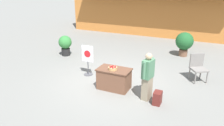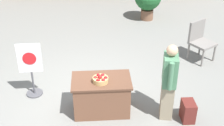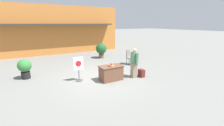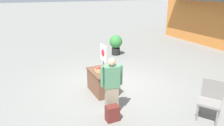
# 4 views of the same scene
# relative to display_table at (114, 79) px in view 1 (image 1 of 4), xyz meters

# --- Properties ---
(ground_plane) EXTENTS (120.00, 120.00, 0.00)m
(ground_plane) POSITION_rel_display_table_xyz_m (-0.35, 0.55, -0.38)
(ground_plane) COLOR slate
(storefront_building) EXTENTS (12.16, 4.69, 4.44)m
(storefront_building) POSITION_rel_display_table_xyz_m (-1.00, 10.10, 1.84)
(storefront_building) COLOR #C67533
(storefront_building) RESTS_ON ground_plane
(display_table) EXTENTS (1.17, 0.71, 0.75)m
(display_table) POSITION_rel_display_table_xyz_m (0.00, 0.00, 0.00)
(display_table) COLOR brown
(display_table) RESTS_ON ground_plane
(apple_basket) EXTENTS (0.30, 0.30, 0.16)m
(apple_basket) POSITION_rel_display_table_xyz_m (-0.02, -0.08, 0.44)
(apple_basket) COLOR tan
(apple_basket) RESTS_ON display_table
(person_visitor) EXTENTS (0.33, 0.60, 1.59)m
(person_visitor) POSITION_rel_display_table_xyz_m (1.28, -0.24, 0.43)
(person_visitor) COLOR gray
(person_visitor) RESTS_ON ground_plane
(backpack) EXTENTS (0.24, 0.34, 0.42)m
(backpack) POSITION_rel_display_table_xyz_m (1.68, -0.41, -0.17)
(backpack) COLOR maroon
(backpack) RESTS_ON ground_plane
(poster_board) EXTENTS (0.51, 0.36, 1.24)m
(poster_board) POSITION_rel_display_table_xyz_m (-1.48, 0.67, 0.27)
(poster_board) COLOR #4C4C51
(poster_board) RESTS_ON ground_plane
(patio_chair) EXTENTS (0.76, 0.76, 1.04)m
(patio_chair) POSITION_rel_display_table_xyz_m (2.63, 2.01, 0.21)
(patio_chair) COLOR gray
(patio_chair) RESTS_ON ground_plane
(potted_plant_near_right) EXTENTS (0.67, 0.67, 1.04)m
(potted_plant_near_right) POSITION_rel_display_table_xyz_m (-3.84, 2.38, 0.23)
(potted_plant_near_right) COLOR black
(potted_plant_near_right) RESTS_ON ground_plane
(potted_plant_far_left) EXTENTS (0.89, 0.89, 1.24)m
(potted_plant_far_left) POSITION_rel_display_table_xyz_m (1.74, 4.84, 0.37)
(potted_plant_far_left) COLOR brown
(potted_plant_far_left) RESTS_ON ground_plane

